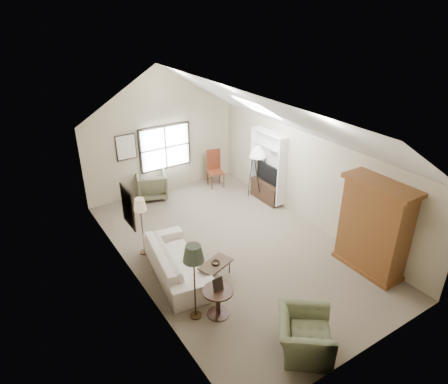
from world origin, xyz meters
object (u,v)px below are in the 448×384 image
armchair_far (152,185)px  coffee_table (216,271)px  sofa (177,261)px  armchair_near (305,335)px  side_table (218,302)px  side_chair (216,169)px  armoire (374,227)px

armchair_far → coffee_table: 4.53m
sofa → armchair_near: (0.93, -3.17, -0.01)m
armchair_near → armchair_far: (0.18, 7.08, 0.06)m
side_table → side_chair: 5.98m
armchair_near → armoire: bearing=-32.5°
coffee_table → side_table: bearing=-119.4°
armoire → sofa: (-3.84, 2.19, -0.74)m
side_table → coffee_table: bearing=60.6°
armoire → coffee_table: bearing=153.2°
armoire → side_chair: armoire is taller
armchair_far → side_table: size_ratio=1.48×
side_chair → armchair_near: bearing=-97.1°
armchair_far → side_table: 5.60m
sofa → side_table: (0.10, -1.60, -0.05)m
armchair_near → side_table: 1.78m
sofa → armchair_far: size_ratio=2.69×
armoire → armchair_near: size_ratio=2.04×
armoire → side_table: size_ratio=3.58×
armchair_far → side_table: bearing=98.2°
armoire → armchair_near: 3.16m
sofa → armchair_near: size_ratio=2.27×
armchair_near → sofa: bearing=55.3°
armchair_near → side_chair: bearing=20.2°
sofa → armchair_near: bearing=-155.1°
armchair_far → coffee_table: (-0.44, -4.50, -0.22)m
coffee_table → side_chair: side_chair is taller
sofa → side_chair: bearing=-33.9°
sofa → armchair_near: sofa is taller
armchair_near → side_table: (-0.83, 1.57, -0.04)m
armchair_far → sofa: bearing=92.7°
armchair_far → coffee_table: armchair_far is taller
armchair_far → coffee_table: bearing=102.9°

